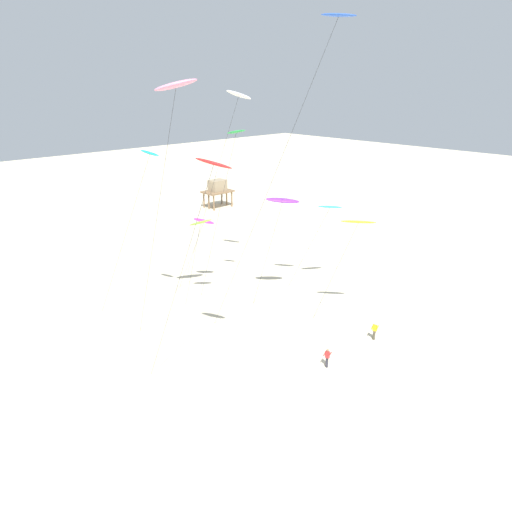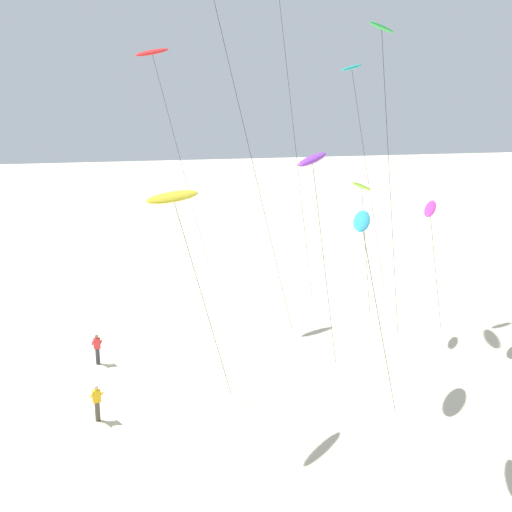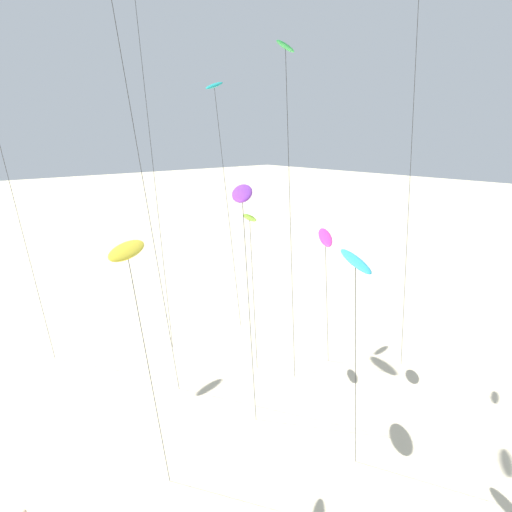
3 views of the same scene
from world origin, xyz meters
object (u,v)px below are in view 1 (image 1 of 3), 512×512
Objects in this scene: kite_lime at (200,223)px; kite_pink at (176,86)px; kite_magenta at (204,222)px; kite_white at (238,97)px; kite_cyan at (330,207)px; kite_flyer_middle at (327,357)px; kite_teal at (148,158)px; kite_flyer_nearest at (375,331)px; kite_blue at (335,26)px; stilt_house at (217,188)px; kite_green at (235,137)px; kite_purple at (283,201)px; kite_yellow at (358,223)px; kite_red at (213,167)px.

kite_pink reaches higher than kite_lime.
kite_white reaches higher than kite_magenta.
kite_flyer_middle is (-11.67, -9.46, -8.38)m from kite_cyan.
kite_flyer_nearest is (11.35, -16.79, -14.43)m from kite_teal.
kite_blue is 4.96× the size of stilt_house.
kite_cyan is (4.58, -9.02, -10.81)m from kite_white.
kite_flyer_middle is at bearing -87.53° from kite_lime.
kite_blue is (4.41, -11.33, 16.38)m from kite_lime.
kite_green is 40.43m from stilt_house.
kite_purple is (5.76, -5.32, 2.18)m from kite_lime.
kite_red is at bearing 175.13° from kite_yellow.
kite_lime reaches higher than stilt_house.
kite_lime is at bearing -130.86° from stilt_house.
kite_lime is 0.58× the size of kite_teal.
kite_pink reaches higher than kite_white.
kite_red reaches higher than kite_magenta.
kite_green is 21.55m from kite_flyer_middle.
stilt_house is (17.74, 42.23, -6.27)m from kite_yellow.
kite_flyer_middle is 52.07m from stilt_house.
kite_red is (-2.42, -12.07, 1.04)m from kite_teal.
kite_purple reaches higher than kite_magenta.
kite_yellow is 1.94× the size of stilt_house.
kite_blue is at bearing -40.20° from kite_pink.
stilt_house is at bearing 43.61° from kite_teal.
kite_lime is 7.90m from kite_teal.
kite_pink is 8.81m from kite_red.
kite_flyer_middle is at bearing -101.95° from kite_green.
kite_cyan is at bearing -6.97° from kite_pink.
kite_blue is 14.23m from kite_red.
kite_purple is at bearing 77.34° from kite_blue.
kite_teal is 12.75m from kite_purple.
kite_flyer_middle is (-3.04, -14.35, -15.80)m from kite_green.
kite_red is at bearing -165.30° from kite_cyan.
kite_magenta reaches higher than kite_flyer_middle.
kite_pink reaches higher than kite_flyer_middle.
kite_white is at bearing 76.71° from kite_purple.
kite_flyer_middle is at bearing -73.22° from kite_teal.
kite_lime is 5.60× the size of kite_flyer_nearest.
kite_yellow is (5.66, -15.15, 2.03)m from kite_magenta.
kite_red is 53.96m from stilt_house.
kite_green is at bearing 112.21° from kite_yellow.
kite_flyer_middle is at bearing -66.07° from kite_pink.
kite_magenta is 0.40× the size of kite_white.
kite_flyer_middle is at bearing -96.02° from kite_magenta.
kite_pink is at bearing -131.93° from stilt_house.
kite_green is 3.32× the size of stilt_house.
kite_red is 21.24m from kite_flyer_nearest.
kite_purple is at bearing -119.77° from stilt_house.
kite_lime is 14.87m from kite_red.
kite_white is (7.76, 3.12, 11.27)m from kite_lime.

